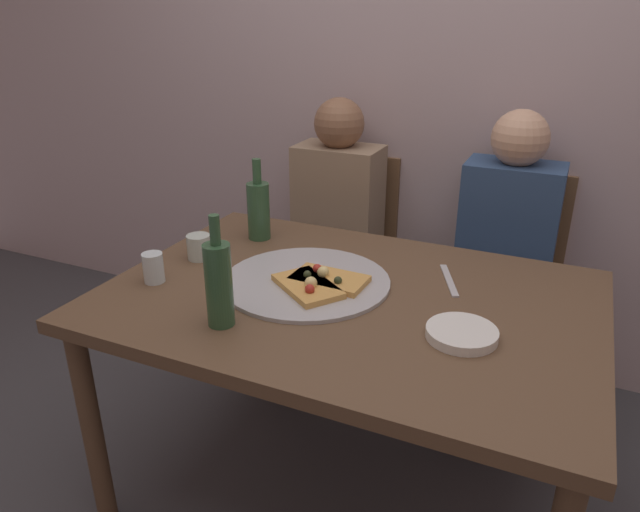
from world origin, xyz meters
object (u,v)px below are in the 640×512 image
object	(u,v)px
pizza_tray	(306,281)
chair_right	(504,269)
dining_table	(348,317)
pizza_slice_extra	(328,279)
table_knife	(449,280)
guest_in_beanie	(502,254)
chair_left	(343,242)
plate_stack	(462,333)
tumbler_far	(153,268)
tumbler_near	(199,247)
pizza_slice_last	(308,286)
guest_in_sweater	(330,227)
beer_bottle	(219,283)
wine_bottle	(258,209)

from	to	relation	value
pizza_tray	chair_right	xyz separation A→B (m)	(0.48, 0.87, -0.23)
dining_table	pizza_slice_extra	distance (m)	0.13
pizza_slice_extra	chair_right	distance (m)	0.99
table_knife	chair_right	bearing A→B (deg)	-30.29
dining_table	guest_in_beanie	xyz separation A→B (m)	(0.34, 0.74, -0.02)
chair_left	plate_stack	bearing A→B (deg)	126.21
dining_table	tumbler_far	size ratio (longest dim) A/B	15.24
tumbler_near	table_knife	bearing A→B (deg)	12.05
tumbler_far	chair_right	xyz separation A→B (m)	(0.90, 1.05, -0.27)
chair_left	pizza_slice_last	bearing A→B (deg)	106.18
guest_in_sweater	dining_table	bearing A→B (deg)	117.28
tumbler_near	plate_stack	bearing A→B (deg)	-9.30
pizza_slice_extra	pizza_slice_last	bearing A→B (deg)	-116.25
beer_bottle	guest_in_sweater	xyz separation A→B (m)	(-0.14, 1.03, -0.22)
pizza_tray	beer_bottle	world-z (taller)	beer_bottle
dining_table	tumbler_near	distance (m)	0.56
tumbler_near	table_knife	size ratio (longest dim) A/B	0.37
chair_left	guest_in_sweater	distance (m)	0.20
table_knife	chair_left	world-z (taller)	chair_left
pizza_slice_last	tumbler_far	xyz separation A→B (m)	(-0.46, -0.12, 0.02)
chair_right	guest_in_sweater	bearing A→B (deg)	11.91
pizza_slice_last	wine_bottle	size ratio (longest dim) A/B	0.88
tumbler_far	guest_in_beanie	world-z (taller)	guest_in_beanie
pizza_slice_last	plate_stack	bearing A→B (deg)	-8.08
pizza_tray	table_knife	size ratio (longest dim) A/B	2.30
wine_bottle	table_knife	bearing A→B (deg)	-6.15
pizza_tray	plate_stack	bearing A→B (deg)	-14.07
tumbler_far	guest_in_sweater	size ratio (longest dim) A/B	0.08
pizza_tray	pizza_slice_extra	size ratio (longest dim) A/B	2.25
tumbler_far	tumbler_near	bearing A→B (deg)	84.26
tumbler_far	table_knife	bearing A→B (deg)	24.63
wine_bottle	guest_in_sweater	size ratio (longest dim) A/B	0.25
dining_table	pizza_slice_extra	bearing A→B (deg)	160.48
plate_stack	chair_left	bearing A→B (deg)	126.21
chair_right	pizza_tray	bearing A→B (deg)	61.17
pizza_tray	guest_in_sweater	size ratio (longest dim) A/B	0.43
guest_in_beanie	pizza_tray	bearing A→B (deg)	56.34
tumbler_near	table_knife	world-z (taller)	tumbler_near
pizza_slice_extra	guest_in_sweater	bearing A→B (deg)	113.24
tumbler_far	chair_left	size ratio (longest dim) A/B	0.10
chair_left	guest_in_beanie	size ratio (longest dim) A/B	0.77
pizza_slice_extra	tumbler_far	distance (m)	0.53
pizza_slice_last	pizza_slice_extra	size ratio (longest dim) A/B	1.13
chair_right	guest_in_sweater	distance (m)	0.74
tumbler_near	pizza_slice_extra	bearing A→B (deg)	-1.40
pizza_tray	chair_left	bearing A→B (deg)	105.19
pizza_slice_extra	guest_in_sweater	distance (m)	0.78
wine_bottle	guest_in_sweater	world-z (taller)	guest_in_sweater
pizza_tray	pizza_slice_last	xyz separation A→B (m)	(0.03, -0.06, 0.02)
pizza_slice_last	beer_bottle	world-z (taller)	beer_bottle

